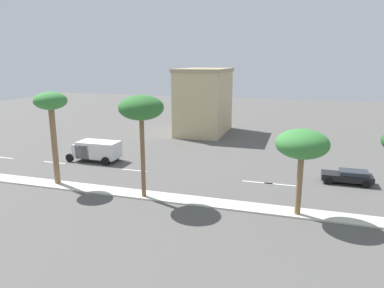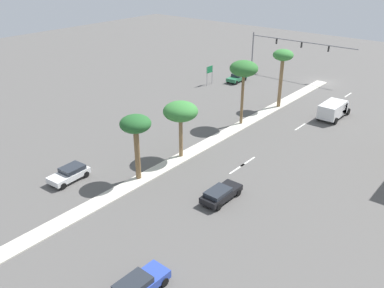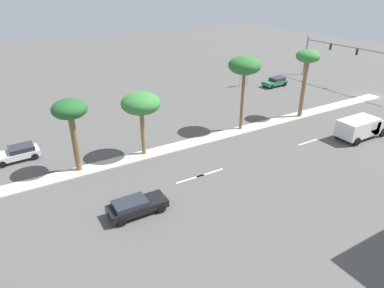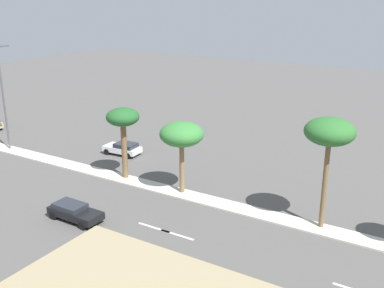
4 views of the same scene
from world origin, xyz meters
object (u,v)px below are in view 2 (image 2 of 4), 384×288
Objects in this scene: directional_road_sign at (210,71)px; sedan_blue_rear at (138,285)px; traffic_signal_gantry at (279,48)px; sedan_black_leading at (221,193)px; palm_tree_rear at (244,70)px; sedan_green_trailing at (237,77)px; sedan_white_mid at (70,173)px; palm_tree_right at (181,112)px; palm_tree_center at (136,127)px; palm_tree_front at (283,59)px; box_truck at (334,109)px.

sedan_blue_rear is (-24.73, 40.28, -1.55)m from directional_road_sign.
traffic_signal_gantry is 45.49m from sedan_black_leading.
palm_tree_rear reaches higher than sedan_blue_rear.
sedan_white_mid is (-6.06, 38.60, -0.02)m from sedan_green_trailing.
palm_tree_right is (-13.81, 23.31, 2.97)m from directional_road_sign.
palm_tree_center reaches higher than sedan_white_mid.
traffic_signal_gantry is 4.53× the size of sedan_black_leading.
sedan_black_leading is (-8.46, 4.30, -4.56)m from palm_tree_right.
sedan_green_trailing reaches higher than sedan_white_mid.
palm_tree_rear is 1.25× the size of palm_tree_center.
traffic_signal_gantry is 48.69m from sedan_white_mid.
palm_tree_rear is 31.74m from sedan_blue_rear.
palm_tree_front is 15.04m from sedan_green_trailing.
palm_tree_right reaches higher than sedan_black_leading.
traffic_signal_gantry reaches higher than sedan_blue_rear.
palm_tree_right is 10.53m from sedan_black_leading.
sedan_white_mid is at bearing 41.32° from palm_tree_center.
palm_tree_rear is 1.98× the size of sedan_green_trailing.
palm_tree_rear is 1.32× the size of palm_tree_right.
sedan_green_trailing is at bearing -119.98° from directional_road_sign.
palm_tree_right is at bearing 120.65° from directional_road_sign.
sedan_black_leading is (-22.28, 27.62, -1.59)m from directional_road_sign.
directional_road_sign is at bearing -75.78° from sedan_white_mid.
palm_tree_rear is (0.65, 8.84, 0.19)m from palm_tree_front.
box_truck is at bearing 137.22° from traffic_signal_gantry.
directional_road_sign is 5.40m from sedan_green_trailing.
traffic_signal_gantry reaches higher than sedan_white_mid.
sedan_green_trailing is at bearing -54.69° from palm_tree_rear.
palm_tree_front is 1.00× the size of palm_tree_rear.
traffic_signal_gantry is at bearing -67.59° from sedan_black_leading.
traffic_signal_gantry reaches higher than palm_tree_right.
directional_road_sign is 0.38× the size of palm_tree_front.
palm_tree_center is at bearing 114.84° from directional_road_sign.
sedan_blue_rear is at bearing 109.89° from traffic_signal_gantry.
palm_tree_front is 1.87× the size of sedan_black_leading.
sedan_green_trailing is at bearing -30.28° from palm_tree_front.
traffic_signal_gantry is at bearing -103.81° from sedan_green_trailing.
palm_tree_front is 1.24× the size of palm_tree_center.
sedan_blue_rear is at bearing 122.77° from palm_tree_right.
palm_tree_front reaches higher than sedan_black_leading.
palm_tree_rear is 19.62m from sedan_black_leading.
palm_tree_center reaches higher than sedan_green_trailing.
palm_tree_rear is 1.44× the size of box_truck.
palm_tree_center is at bearing 88.66° from palm_tree_front.
directional_road_sign is at bearing -51.11° from sedan_black_leading.
sedan_blue_rear reaches higher than sedan_white_mid.
sedan_white_mid is (5.71, 31.72, -6.36)m from palm_tree_front.
directional_road_sign reaches higher than sedan_green_trailing.
traffic_signal_gantry is 23.52m from box_truck.
directional_road_sign is 0.38× the size of palm_tree_rear.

